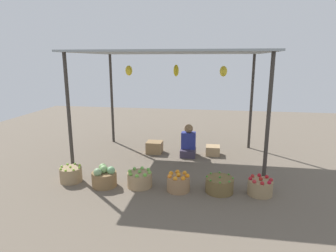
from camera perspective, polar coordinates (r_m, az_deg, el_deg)
The scene contains 11 objects.
ground_plane at distance 6.83m, azimuth 0.85°, elevation -6.58°, with size 14.00×14.00×0.00m, color #675B4D.
market_stall_structure at distance 6.44m, azimuth 0.94°, elevation 13.28°, with size 4.05×2.73×2.47m.
vendor_person at distance 7.01m, azimuth 4.05°, elevation -3.54°, with size 0.36×0.44×0.78m.
basket_limes at distance 5.90m, azimuth -18.69°, elevation -9.09°, with size 0.41×0.41×0.32m.
basket_cabbages at distance 5.52m, azimuth -12.53°, elevation -9.90°, with size 0.46×0.46×0.40m.
basket_green_apples at distance 5.42m, azimuth -5.62°, elevation -10.45°, with size 0.46×0.46×0.33m.
basket_oranges at distance 5.24m, azimuth 2.06°, elevation -11.18°, with size 0.41×0.41×0.34m.
basket_green_chilies at distance 5.27m, azimuth 10.17°, elevation -11.39°, with size 0.49×0.49×0.29m.
basket_red_apples at distance 5.34m, azimuth 17.79°, elevation -11.41°, with size 0.42×0.42×0.32m.
wooden_crate_near_vendor at distance 7.25m, azimuth -2.69°, elevation -4.22°, with size 0.39×0.35×0.29m, color #93734B.
wooden_crate_stacked_rear at distance 7.18m, azimuth 8.87°, elevation -4.81°, with size 0.34×0.33×0.22m, color tan.
Camera 1 is at (0.92, -6.37, 2.30)m, focal length 30.74 mm.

